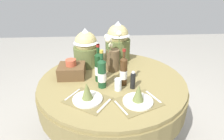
{
  "coord_description": "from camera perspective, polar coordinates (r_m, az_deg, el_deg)",
  "views": [
    {
      "loc": [
        -0.11,
        -1.6,
        1.63
      ],
      "look_at": [
        0.0,
        0.03,
        0.81
      ],
      "focal_mm": 30.37,
      "sensor_mm": 36.0,
      "label": 1
    }
  ],
  "objects": [
    {
      "name": "ground",
      "position": [
        2.29,
        0.06,
        -18.96
      ],
      "size": [
        8.0,
        8.0,
        0.0
      ],
      "primitive_type": "plane",
      "color": "#9E998E"
    },
    {
      "name": "dining_table",
      "position": [
        1.92,
        0.07,
        -6.68
      ],
      "size": [
        1.43,
        1.43,
        0.73
      ],
      "color": "olive",
      "rests_on": "ground"
    },
    {
      "name": "place_setting_left",
      "position": [
        1.53,
        -7.43,
        -7.58
      ],
      "size": [
        0.43,
        0.4,
        0.16
      ],
      "color": "brown",
      "rests_on": "dining_table"
    },
    {
      "name": "place_setting_right",
      "position": [
        1.51,
        7.87,
        -8.2
      ],
      "size": [
        0.42,
        0.38,
        0.16
      ],
      "color": "brown",
      "rests_on": "dining_table"
    },
    {
      "name": "flower_vase",
      "position": [
        1.95,
        0.17,
        4.21
      ],
      "size": [
        0.18,
        0.21,
        0.4
      ],
      "color": "brown",
      "rests_on": "dining_table"
    },
    {
      "name": "wine_bottle_left",
      "position": [
        1.75,
        -4.05,
        0.93
      ],
      "size": [
        0.07,
        0.07,
        0.36
      ],
      "color": "#143819",
      "rests_on": "dining_table"
    },
    {
      "name": "wine_bottle_centre",
      "position": [
        1.69,
        3.5,
        -0.27
      ],
      "size": [
        0.07,
        0.07,
        0.35
      ],
      "color": "#422814",
      "rests_on": "dining_table"
    },
    {
      "name": "wine_bottle_right",
      "position": [
        1.65,
        -3.04,
        -0.97
      ],
      "size": [
        0.08,
        0.08,
        0.35
      ],
      "color": "#194223",
      "rests_on": "dining_table"
    },
    {
      "name": "tumbler_near_left",
      "position": [
        1.64,
        1.84,
        -4.4
      ],
      "size": [
        0.06,
        0.06,
        0.11
      ],
      "primitive_type": "cylinder",
      "color": "silver",
      "rests_on": "dining_table"
    },
    {
      "name": "pepper_mill",
      "position": [
        1.67,
        6.3,
        -3.12
      ],
      "size": [
        0.04,
        0.04,
        0.17
      ],
      "color": "black",
      "rests_on": "dining_table"
    },
    {
      "name": "gift_tub_back_left",
      "position": [
        2.08,
        -7.79,
        7.11
      ],
      "size": [
        0.28,
        0.28,
        0.41
      ],
      "color": "#566033",
      "rests_on": "dining_table"
    },
    {
      "name": "gift_tub_back_centre",
      "position": [
        2.2,
        1.76,
        9.06
      ],
      "size": [
        0.29,
        0.29,
        0.45
      ],
      "color": "#566033",
      "rests_on": "dining_table"
    },
    {
      "name": "woven_basket_side_left",
      "position": [
        1.9,
        -12.01,
        -0.07
      ],
      "size": [
        0.25,
        0.23,
        0.18
      ],
      "color": "brown",
      "rests_on": "dining_table"
    }
  ]
}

